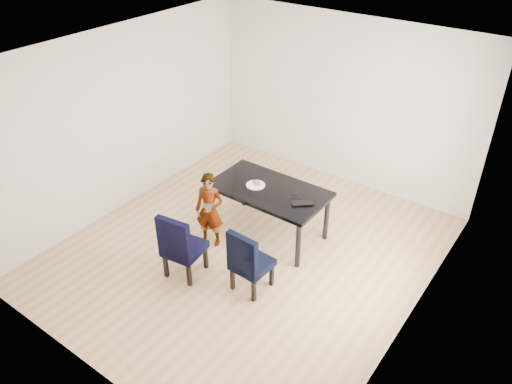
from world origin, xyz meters
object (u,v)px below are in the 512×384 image
Objects in this scene: chair_left at (184,243)px; chair_right at (252,259)px; plate at (256,185)px; child at (210,210)px; dining_table at (269,211)px; laptop at (302,201)px.

chair_right is (0.85, 0.28, -0.02)m from chair_left.
chair_left is 1.31m from plate.
chair_left is 3.60× the size of plate.
dining_table is at bearing 31.85° from child.
child reaches higher than laptop.
plate is (0.32, 0.61, 0.21)m from child.
laptop is at bearing 1.64° from plate.
chair_left reaches higher than laptop.
chair_right is 3.08× the size of laptop.
chair_right is 0.81× the size of child.
child reaches higher than chair_right.
laptop is (0.54, -0.02, 0.39)m from dining_table.
chair_right is at bearing 44.34° from laptop.
child is 3.79× the size of laptop.
chair_left reaches higher than plate.
child is 1.25m from laptop.
chair_left reaches higher than dining_table.
child is at bearing -117.99° from plate.
plate is 0.90× the size of laptop.
chair_left is 0.68m from child.
chair_right reaches higher than dining_table.
child is at bearing 161.41° from chair_right.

